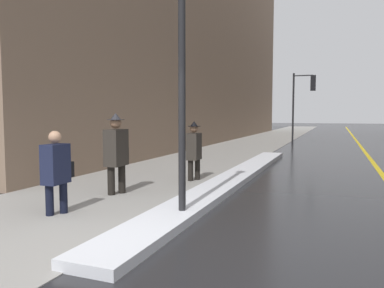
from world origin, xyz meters
The scene contains 9 objects.
ground_plane centered at (0.00, 0.00, 0.00)m, with size 160.00×160.00×0.00m, color #232326.
sidewalk_slab centered at (-2.00, 15.00, 0.01)m, with size 4.00×80.00×0.01m.
road_centre_stripe centered at (4.00, 15.00, 0.00)m, with size 0.16×80.00×0.00m.
snow_bank_curb centered at (0.24, 5.46, 0.07)m, with size 0.80×12.74×0.14m.
lamp_post centered at (0.36, 1.57, 3.15)m, with size 0.28×0.28×5.31m.
traffic_light_near centered at (0.93, 19.01, 3.03)m, with size 1.31×0.34×4.19m.
pedestrian_in_glasses centered at (-1.74, 1.02, 0.80)m, with size 0.29×0.69×1.45m.
pedestrian_in_fedora centered at (-1.69, 2.82, 0.96)m, with size 0.38×0.76×1.77m.
pedestrian_nearside centered at (-0.73, 5.01, 0.85)m, with size 0.33×0.49×1.56m.
Camera 1 is at (2.72, -4.08, 1.72)m, focal length 35.00 mm.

